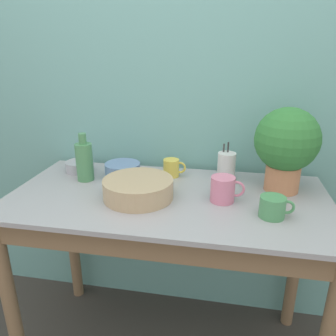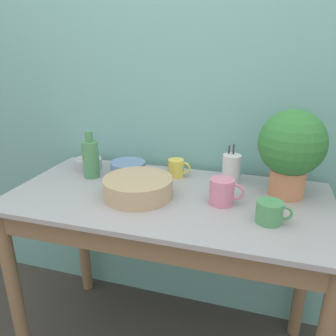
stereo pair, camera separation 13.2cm
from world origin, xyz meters
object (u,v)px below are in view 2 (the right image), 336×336
object	(u,v)px
bowl_small_steel	(88,163)
bowl_small_blue	(128,169)
mug_pink	(222,191)
mug_green	(270,212)
potted_plant	(292,148)
bottle_tall	(91,158)
bowl_wash_large	(138,187)
utensil_cup	(231,168)
mug_yellow	(177,168)

from	to	relation	value
bowl_small_steel	bowl_small_blue	size ratio (longest dim) A/B	0.82
mug_pink	bowl_small_blue	world-z (taller)	mug_pink
mug_green	bowl_small_blue	world-z (taller)	mug_green
potted_plant	mug_green	size ratio (longest dim) A/B	2.87
potted_plant	bottle_tall	world-z (taller)	potted_plant
bowl_wash_large	bowl_small_steel	size ratio (longest dim) A/B	2.09
bowl_small_steel	utensil_cup	xyz separation A→B (m)	(0.72, 0.03, 0.04)
bowl_small_steel	utensil_cup	world-z (taller)	utensil_cup
bowl_wash_large	mug_yellow	world-z (taller)	mug_yellow
bottle_tall	mug_green	size ratio (longest dim) A/B	1.78
mug_yellow	mug_pink	distance (m)	0.34
mug_pink	utensil_cup	world-z (taller)	utensil_cup
mug_pink	utensil_cup	bearing A→B (deg)	88.38
mug_yellow	mug_green	bearing A→B (deg)	-37.66
bottle_tall	bowl_small_steel	xyz separation A→B (m)	(-0.08, 0.10, -0.07)
bowl_wash_large	bowl_small_blue	bearing A→B (deg)	122.83
mug_pink	potted_plant	bearing A→B (deg)	32.46
bowl_small_steel	mug_pink	bearing A→B (deg)	-16.80
potted_plant	mug_pink	size ratio (longest dim) A/B	2.65
bowl_small_steel	potted_plant	bearing A→B (deg)	-3.56
potted_plant	utensil_cup	bearing A→B (deg)	159.27
mug_green	mug_pink	xyz separation A→B (m)	(-0.18, 0.10, 0.01)
mug_yellow	utensil_cup	size ratio (longest dim) A/B	0.62
potted_plant	bottle_tall	distance (m)	0.89
mug_green	bowl_small_steel	world-z (taller)	mug_green
mug_yellow	bowl_small_steel	bearing A→B (deg)	-178.03
mug_yellow	bowl_small_steel	xyz separation A→B (m)	(-0.46, -0.02, -0.02)
bottle_tall	utensil_cup	size ratio (longest dim) A/B	1.27
mug_green	bowl_small_steel	distance (m)	0.94
bowl_wash_large	utensil_cup	distance (m)	0.44
potted_plant	bowl_wash_large	xyz separation A→B (m)	(-0.58, -0.19, -0.17)
bottle_tall	bowl_small_steel	size ratio (longest dim) A/B	1.62
mug_pink	bowl_small_blue	size ratio (longest dim) A/B	0.81
potted_plant	bowl_wash_large	size ratio (longest dim) A/B	1.25
mug_green	utensil_cup	size ratio (longest dim) A/B	0.72
mug_pink	bowl_small_steel	distance (m)	0.74
mug_pink	utensil_cup	size ratio (longest dim) A/B	0.78
mug_green	bowl_small_blue	xyz separation A→B (m)	(-0.65, 0.27, -0.00)
bowl_wash_large	potted_plant	bearing A→B (deg)	17.70
bottle_tall	mug_pink	distance (m)	0.64
bottle_tall	bowl_small_steel	world-z (taller)	bottle_tall
mug_green	mug_yellow	distance (m)	0.54
bottle_tall	bowl_small_blue	xyz separation A→B (m)	(0.16, 0.06, -0.06)
bottle_tall	mug_green	distance (m)	0.84
mug_green	bowl_small_blue	size ratio (longest dim) A/B	0.75
mug_green	bowl_small_blue	bearing A→B (deg)	157.28
mug_yellow	bowl_small_blue	bearing A→B (deg)	-165.81
potted_plant	bottle_tall	size ratio (longest dim) A/B	1.61
bowl_wash_large	utensil_cup	world-z (taller)	utensil_cup
bowl_small_blue	utensil_cup	world-z (taller)	utensil_cup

